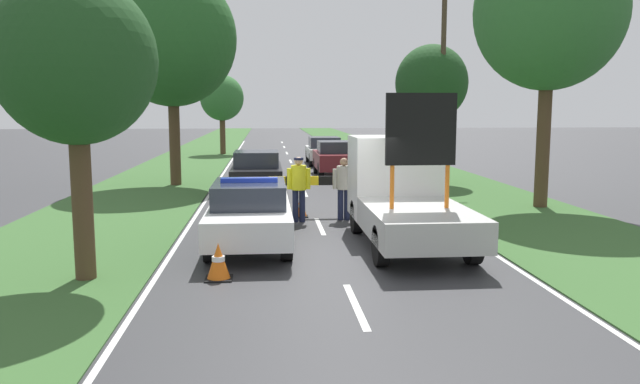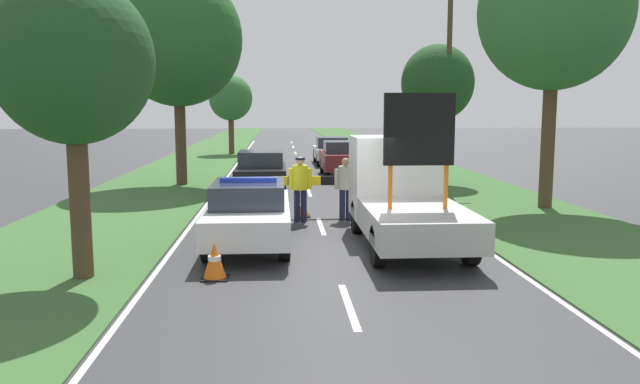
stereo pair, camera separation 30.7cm
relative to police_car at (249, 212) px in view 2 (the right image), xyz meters
name	(u,v)px [view 2 (the right image)]	position (x,y,z in m)	size (l,w,h in m)	color
ground_plane	(330,253)	(1.77, -0.88, -0.76)	(160.00, 160.00, 0.00)	#333335
lane_markings	(305,180)	(1.77, 12.60, -0.76)	(6.97, 63.26, 0.01)	silver
grass_verge_left	(188,166)	(-4.12, 19.12, -0.74)	(4.72, 120.00, 0.03)	#38602D
grass_verge_right	(409,165)	(7.66, 19.12, -0.74)	(4.72, 120.00, 0.03)	#38602D
police_car	(249,212)	(0.00, 0.00, 0.00)	(1.80, 4.83, 1.56)	white
work_truck	(403,193)	(3.53, 0.19, 0.38)	(2.09, 5.22, 3.40)	white
road_barrier	(321,183)	(1.86, 3.79, 0.18)	(2.84, 0.08, 1.15)	black
police_officer	(300,183)	(1.25, 2.85, 0.30)	(0.64, 0.41, 1.78)	#191E38
pedestrian_civilian	(346,184)	(2.50, 3.04, 0.25)	(0.62, 0.39, 1.73)	#191E38
traffic_cone_near_police	(357,209)	(2.87, 3.38, -0.50)	(0.37, 0.37, 0.52)	black
traffic_cone_centre_front	(399,202)	(4.20, 4.08, -0.42)	(0.50, 0.50, 0.69)	black
traffic_cone_near_truck	(215,261)	(-0.50, -2.77, -0.42)	(0.49, 0.49, 0.68)	black
traffic_cone_behind_barrier	(303,207)	(1.34, 3.60, -0.48)	(0.41, 0.41, 0.57)	black
traffic_cone_lane_edge	(242,201)	(-0.43, 4.52, -0.42)	(0.50, 0.50, 0.68)	black
queued_car_sedan_black	(261,172)	(0.02, 8.66, 0.02)	(1.78, 4.04, 1.54)	black
queued_car_wagon_maroon	(343,158)	(3.55, 14.10, 0.07)	(1.89, 3.97, 1.59)	maroon
queued_car_van_white	(331,150)	(3.53, 20.11, 0.02)	(1.81, 4.32, 1.50)	silver
roadside_tree_near_left	(178,39)	(-3.25, 11.29, 4.99)	(5.04, 5.04, 8.42)	#4C3823
roadside_tree_near_right	(73,62)	(-2.90, -2.59, 3.12)	(2.82, 2.82, 5.40)	#4C3823
roadside_tree_mid_left	(438,84)	(7.11, 11.31, 3.29)	(2.94, 2.94, 5.64)	#4C3823
roadside_tree_mid_right	(554,12)	(8.89, 4.65, 5.17)	(4.49, 4.49, 8.31)	#4C3823
roadside_tree_far_left	(231,98)	(-2.50, 27.91, 2.93)	(2.85, 2.85, 5.23)	#4C3823
utility_pole	(448,80)	(7.29, 10.33, 3.42)	(1.20, 0.20, 8.12)	#473828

